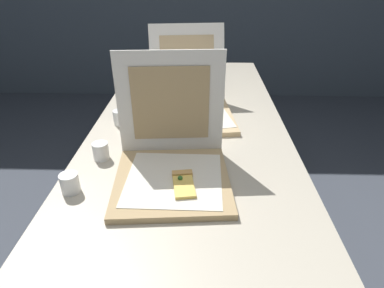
% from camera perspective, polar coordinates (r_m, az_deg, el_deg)
% --- Properties ---
extents(table, '(0.86, 2.28, 0.73)m').
position_cam_1_polar(table, '(1.39, -0.63, -0.32)').
color(table, '#BCB29E').
rests_on(table, ground).
extents(pizza_box_front, '(0.40, 0.41, 0.40)m').
position_cam_1_polar(pizza_box_front, '(1.09, -3.50, -3.28)').
color(pizza_box_front, tan).
rests_on(pizza_box_front, table).
extents(pizza_box_middle, '(0.43, 0.54, 0.38)m').
position_cam_1_polar(pizza_box_middle, '(1.54, -0.16, 7.02)').
color(pizza_box_middle, tan).
rests_on(pizza_box_middle, table).
extents(cup_white_near_left, '(0.06, 0.06, 0.06)m').
position_cam_1_polar(cup_white_near_left, '(1.10, -20.67, -6.45)').
color(cup_white_near_left, white).
rests_on(cup_white_near_left, table).
extents(cup_white_mid, '(0.06, 0.06, 0.06)m').
position_cam_1_polar(cup_white_mid, '(1.50, -12.55, 4.59)').
color(cup_white_mid, white).
rests_on(cup_white_mid, table).
extents(cup_white_far, '(0.06, 0.06, 0.06)m').
position_cam_1_polar(cup_white_far, '(1.72, -7.54, 8.44)').
color(cup_white_far, white).
rests_on(cup_white_far, table).
extents(cup_white_near_center, '(0.06, 0.06, 0.06)m').
position_cam_1_polar(cup_white_near_center, '(1.25, -15.72, -1.19)').
color(cup_white_near_center, white).
rests_on(cup_white_near_center, table).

